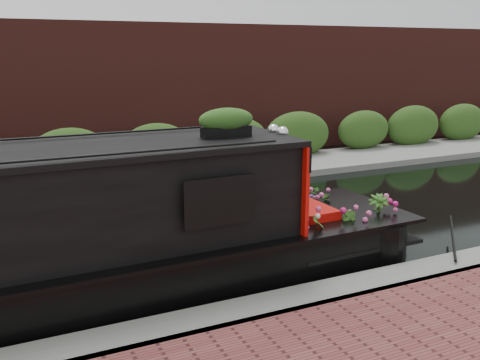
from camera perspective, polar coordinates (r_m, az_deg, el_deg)
name	(u,v)px	position (r m, az deg, el deg)	size (l,w,h in m)	color
ground	(128,246)	(9.28, -11.89, -6.92)	(80.00, 80.00, 0.00)	black
near_bank_coping	(197,339)	(6.40, -4.58, -16.57)	(40.00, 0.60, 0.50)	slate
far_bank_path	(85,189)	(13.23, -16.19, -0.95)	(40.00, 2.40, 0.34)	gray
far_hedge	(79,181)	(14.09, -16.80, -0.10)	(40.00, 1.10, 2.80)	#2B4C19
far_brick_wall	(67,165)	(16.13, -17.95, 1.51)	(40.00, 1.00, 8.00)	#4C1E19
rope_fender	(393,236)	(9.43, 15.98, -5.76)	(0.33, 0.33, 0.37)	olive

